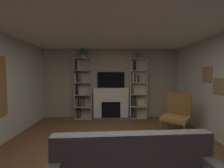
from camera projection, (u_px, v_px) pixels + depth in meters
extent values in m
plane|color=brown|center=(114.00, 166.00, 2.53)|extent=(7.30, 7.30, 0.00)
cube|color=#B3AB8D|center=(111.00, 83.00, 5.53)|extent=(5.15, 0.06, 2.56)
cube|color=#A18146|center=(220.00, 86.00, 3.40)|extent=(0.03, 0.40, 0.39)
cube|color=#5380A7|center=(219.00, 86.00, 3.40)|extent=(0.01, 0.34, 0.33)
cube|color=#A18146|center=(207.00, 75.00, 3.84)|extent=(0.03, 0.35, 0.40)
cube|color=#4762A4|center=(207.00, 75.00, 3.84)|extent=(0.01, 0.29, 0.34)
cube|color=white|center=(114.00, 13.00, 2.39)|extent=(5.15, 6.21, 0.06)
cube|color=white|center=(98.00, 110.00, 5.43)|extent=(0.29, 0.22, 0.61)
cube|color=white|center=(124.00, 110.00, 5.45)|extent=(0.29, 0.22, 0.61)
cube|color=white|center=(111.00, 95.00, 5.41)|extent=(1.27, 0.22, 0.50)
cube|color=black|center=(111.00, 109.00, 5.51)|extent=(0.70, 0.08, 0.61)
cube|color=#5C514A|center=(111.00, 119.00, 5.20)|extent=(1.37, 0.30, 0.03)
cube|color=black|center=(111.00, 80.00, 5.46)|extent=(1.01, 0.06, 0.58)
cube|color=beige|center=(75.00, 89.00, 5.31)|extent=(0.02, 0.34, 2.19)
cube|color=beige|center=(92.00, 89.00, 5.33)|extent=(0.02, 0.34, 2.19)
cube|color=beige|center=(84.00, 88.00, 5.48)|extent=(0.61, 0.02, 2.19)
cube|color=beige|center=(84.00, 118.00, 5.38)|extent=(0.58, 0.34, 0.02)
cube|color=olive|center=(77.00, 114.00, 5.41)|extent=(0.03, 0.21, 0.25)
cube|color=olive|center=(78.00, 114.00, 5.40)|extent=(0.02, 0.23, 0.29)
cube|color=black|center=(79.00, 113.00, 5.41)|extent=(0.02, 0.22, 0.35)
cube|color=#3B7B3B|center=(80.00, 114.00, 5.38)|extent=(0.02, 0.27, 0.31)
cube|color=#354291|center=(81.00, 114.00, 5.41)|extent=(0.02, 0.22, 0.25)
cube|color=beige|center=(84.00, 107.00, 5.36)|extent=(0.58, 0.34, 0.02)
cube|color=olive|center=(77.00, 103.00, 5.39)|extent=(0.03, 0.22, 0.26)
cube|color=brown|center=(78.00, 102.00, 5.37)|extent=(0.04, 0.25, 0.33)
cube|color=black|center=(79.00, 102.00, 5.40)|extent=(0.03, 0.19, 0.27)
cube|color=#54416E|center=(81.00, 102.00, 5.37)|extent=(0.04, 0.25, 0.33)
cube|color=#A38A32|center=(82.00, 102.00, 5.40)|extent=(0.02, 0.19, 0.29)
cube|color=#975F40|center=(83.00, 103.00, 5.36)|extent=(0.03, 0.28, 0.23)
cube|color=#327A43|center=(84.00, 102.00, 5.37)|extent=(0.03, 0.26, 0.30)
cube|color=beige|center=(83.00, 95.00, 5.33)|extent=(0.58, 0.34, 0.02)
cube|color=#276B47|center=(76.00, 90.00, 5.33)|extent=(0.04, 0.28, 0.34)
cube|color=black|center=(78.00, 90.00, 5.35)|extent=(0.02, 0.23, 0.31)
cube|color=#BD3833|center=(79.00, 90.00, 5.33)|extent=(0.02, 0.27, 0.31)
cube|color=beige|center=(80.00, 90.00, 5.35)|extent=(0.03, 0.24, 0.30)
cube|color=beige|center=(83.00, 83.00, 5.31)|extent=(0.58, 0.34, 0.02)
cube|color=beige|center=(76.00, 78.00, 5.32)|extent=(0.03, 0.25, 0.33)
cube|color=black|center=(78.00, 77.00, 5.35)|extent=(0.03, 0.19, 0.37)
cube|color=#4B2F64|center=(79.00, 78.00, 5.34)|extent=(0.04, 0.21, 0.35)
cube|color=#A47438|center=(80.00, 78.00, 5.34)|extent=(0.04, 0.21, 0.35)
cube|color=beige|center=(83.00, 71.00, 5.28)|extent=(0.58, 0.34, 0.02)
cube|color=#B62A1B|center=(76.00, 66.00, 5.32)|extent=(0.02, 0.20, 0.32)
cube|color=red|center=(77.00, 67.00, 5.29)|extent=(0.02, 0.26, 0.23)
cube|color=#357A3D|center=(78.00, 65.00, 5.28)|extent=(0.03, 0.27, 0.36)
cube|color=beige|center=(79.00, 65.00, 5.28)|extent=(0.04, 0.29, 0.36)
cube|color=beige|center=(83.00, 59.00, 5.26)|extent=(0.58, 0.34, 0.02)
cube|color=beige|center=(130.00, 89.00, 5.38)|extent=(0.02, 0.29, 2.19)
cube|color=beige|center=(146.00, 89.00, 5.40)|extent=(0.02, 0.29, 2.19)
cube|color=beige|center=(137.00, 88.00, 5.52)|extent=(0.61, 0.02, 2.19)
cube|color=beige|center=(138.00, 118.00, 5.45)|extent=(0.58, 0.29, 0.02)
cube|color=navy|center=(131.00, 112.00, 5.46)|extent=(0.04, 0.20, 0.38)
cube|color=navy|center=(132.00, 114.00, 5.45)|extent=(0.04, 0.22, 0.23)
cube|color=brown|center=(134.00, 114.00, 5.45)|extent=(0.03, 0.24, 0.24)
cube|color=#98512D|center=(135.00, 113.00, 5.48)|extent=(0.02, 0.16, 0.31)
cube|color=#52337B|center=(136.00, 114.00, 5.45)|extent=(0.03, 0.23, 0.25)
cube|color=beige|center=(138.00, 106.00, 5.43)|extent=(0.58, 0.29, 0.02)
cube|color=#326C4A|center=(131.00, 101.00, 5.45)|extent=(0.03, 0.17, 0.35)
cube|color=#1B4E82|center=(132.00, 101.00, 5.43)|extent=(0.02, 0.21, 0.37)
cube|color=#244E7E|center=(133.00, 102.00, 5.45)|extent=(0.04, 0.18, 0.32)
cube|color=black|center=(134.00, 102.00, 5.46)|extent=(0.04, 0.16, 0.28)
cube|color=brown|center=(136.00, 101.00, 5.45)|extent=(0.03, 0.17, 0.34)
cube|color=olive|center=(137.00, 102.00, 5.45)|extent=(0.04, 0.18, 0.29)
cube|color=beige|center=(138.00, 94.00, 5.40)|extent=(0.58, 0.29, 0.02)
cube|color=#357548|center=(131.00, 89.00, 5.43)|extent=(0.04, 0.17, 0.36)
cube|color=olive|center=(132.00, 91.00, 5.40)|extent=(0.03, 0.23, 0.22)
cube|color=olive|center=(133.00, 90.00, 5.43)|extent=(0.04, 0.17, 0.27)
cube|color=beige|center=(138.00, 83.00, 5.38)|extent=(0.58, 0.29, 0.02)
cube|color=#513971|center=(131.00, 77.00, 5.39)|extent=(0.04, 0.19, 0.38)
cube|color=beige|center=(133.00, 77.00, 5.37)|extent=(0.04, 0.24, 0.38)
cube|color=#A8262C|center=(134.00, 79.00, 5.40)|extent=(0.04, 0.18, 0.27)
cube|color=#376F52|center=(135.00, 78.00, 5.41)|extent=(0.03, 0.17, 0.32)
cube|color=beige|center=(136.00, 78.00, 5.38)|extent=(0.02, 0.23, 0.33)
cube|color=#21723E|center=(137.00, 79.00, 5.41)|extent=(0.02, 0.17, 0.28)
cube|color=red|center=(138.00, 79.00, 5.41)|extent=(0.04, 0.17, 0.28)
cube|color=beige|center=(138.00, 71.00, 5.35)|extent=(0.58, 0.29, 0.02)
cube|color=beige|center=(131.00, 67.00, 5.34)|extent=(0.03, 0.24, 0.26)
cube|color=beige|center=(132.00, 66.00, 5.37)|extent=(0.03, 0.18, 0.34)
cube|color=#54276E|center=(134.00, 66.00, 5.36)|extent=(0.02, 0.20, 0.35)
cube|color=black|center=(135.00, 66.00, 5.35)|extent=(0.03, 0.22, 0.34)
cube|color=beige|center=(138.00, 59.00, 5.33)|extent=(0.58, 0.29, 0.02)
cylinder|color=beige|center=(83.00, 57.00, 5.27)|extent=(0.16, 0.16, 0.12)
sphere|color=#2D7A32|center=(83.00, 52.00, 5.26)|extent=(0.23, 0.23, 0.23)
cylinder|color=slate|center=(139.00, 56.00, 5.32)|extent=(0.14, 0.14, 0.19)
cylinder|color=#4C7F3F|center=(139.00, 52.00, 5.30)|extent=(0.01, 0.01, 0.12)
sphere|color=#D56291|center=(139.00, 50.00, 5.29)|extent=(0.04, 0.04, 0.04)
cylinder|color=#4C7F3F|center=(139.00, 52.00, 5.32)|extent=(0.01, 0.01, 0.12)
sphere|color=#D56291|center=(139.00, 50.00, 5.32)|extent=(0.05, 0.05, 0.05)
cylinder|color=#4C7F3F|center=(139.00, 51.00, 5.29)|extent=(0.01, 0.01, 0.12)
sphere|color=#D56291|center=(139.00, 50.00, 5.29)|extent=(0.05, 0.05, 0.05)
cube|color=slate|center=(133.00, 151.00, 1.78)|extent=(1.95, 0.26, 0.44)
cylinder|color=brown|center=(190.00, 127.00, 3.85)|extent=(0.04, 0.04, 0.43)
cylinder|color=brown|center=(168.00, 123.00, 4.22)|extent=(0.04, 0.04, 0.43)
cylinder|color=brown|center=(184.00, 133.00, 3.44)|extent=(0.04, 0.04, 0.43)
cylinder|color=brown|center=(161.00, 128.00, 3.81)|extent=(0.04, 0.04, 0.43)
cube|color=#B57E40|center=(175.00, 118.00, 3.82)|extent=(0.84, 0.84, 0.08)
cube|color=brown|center=(175.00, 120.00, 3.82)|extent=(0.84, 0.84, 0.04)
cube|color=brown|center=(179.00, 105.00, 4.00)|extent=(0.50, 0.45, 0.66)
cube|color=brown|center=(129.00, 154.00, 2.28)|extent=(0.98, 0.40, 0.04)
cylinder|color=brown|center=(100.00, 159.00, 2.45)|extent=(0.05, 0.05, 0.34)
cylinder|color=brown|center=(154.00, 159.00, 2.47)|extent=(0.05, 0.05, 0.34)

